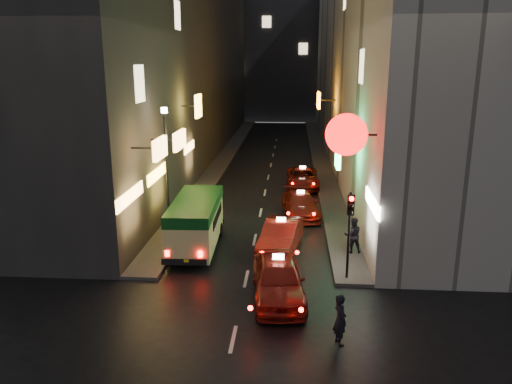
% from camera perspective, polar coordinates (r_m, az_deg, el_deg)
% --- Properties ---
extents(building_left, '(7.47, 52.00, 18.00)m').
position_cam_1_polar(building_left, '(44.94, -8.64, 15.32)').
color(building_left, '#373532').
rests_on(building_left, ground).
extents(building_right, '(7.99, 52.11, 18.00)m').
position_cam_1_polar(building_right, '(44.32, 12.75, 15.14)').
color(building_right, '#AAA59C').
rests_on(building_right, ground).
extents(building_far, '(30.00, 10.00, 22.00)m').
position_cam_1_polar(building_far, '(75.94, 3.00, 16.71)').
color(building_far, '#303035').
rests_on(building_far, ground).
extents(sidewalk_left, '(1.50, 52.00, 0.15)m').
position_cam_1_polar(sidewalk_left, '(45.08, -3.53, 4.04)').
color(sidewalk_left, '#484643').
rests_on(sidewalk_left, ground).
extents(sidewalk_right, '(1.50, 52.00, 0.15)m').
position_cam_1_polar(sidewalk_right, '(44.75, 7.34, 3.87)').
color(sidewalk_right, '#484643').
rests_on(sidewalk_right, ground).
extents(minibus, '(2.12, 5.57, 2.37)m').
position_cam_1_polar(minibus, '(23.03, -6.88, -2.97)').
color(minibus, '#D1CA82').
rests_on(minibus, ground).
extents(taxi_near, '(2.85, 5.87, 1.97)m').
position_cam_1_polar(taxi_near, '(18.42, 2.54, -9.52)').
color(taxi_near, maroon).
rests_on(taxi_near, ground).
extents(taxi_second, '(2.96, 5.44, 1.81)m').
position_cam_1_polar(taxi_second, '(22.91, 2.86, -4.76)').
color(taxi_second, maroon).
rests_on(taxi_second, ground).
extents(taxi_third, '(2.59, 4.94, 1.67)m').
position_cam_1_polar(taxi_third, '(28.10, 5.11, -1.22)').
color(taxi_third, maroon).
rests_on(taxi_third, ground).
extents(taxi_far, '(2.05, 4.84, 1.70)m').
position_cam_1_polar(taxi_far, '(34.45, 5.33, 1.81)').
color(taxi_far, maroon).
rests_on(taxi_far, ground).
extents(pedestrian_crossing, '(0.59, 0.72, 1.87)m').
position_cam_1_polar(pedestrian_crossing, '(15.88, 9.60, -13.82)').
color(pedestrian_crossing, black).
rests_on(pedestrian_crossing, ground).
extents(pedestrian_sidewalk, '(0.74, 0.52, 1.83)m').
position_cam_1_polar(pedestrian_sidewalk, '(22.63, 11.02, -4.61)').
color(pedestrian_sidewalk, black).
rests_on(pedestrian_sidewalk, sidewalk_right).
extents(traffic_light, '(0.26, 0.43, 3.50)m').
position_cam_1_polar(traffic_light, '(19.38, 10.70, -2.87)').
color(traffic_light, black).
rests_on(traffic_light, sidewalk_right).
extents(lamp_post, '(0.28, 0.28, 6.22)m').
position_cam_1_polar(lamp_post, '(24.11, -10.17, 3.19)').
color(lamp_post, black).
rests_on(lamp_post, sidewalk_left).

